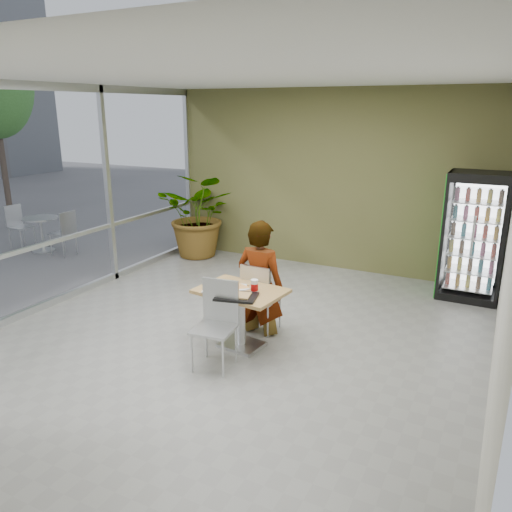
{
  "coord_description": "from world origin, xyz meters",
  "views": [
    {
      "loc": [
        2.91,
        -5.05,
        2.86
      ],
      "look_at": [
        0.09,
        0.49,
        1.0
      ],
      "focal_mm": 35.0,
      "sensor_mm": 36.0,
      "label": 1
    }
  ],
  "objects_px": {
    "chair_near": "(217,317)",
    "seated_woman": "(260,288)",
    "chair_far": "(258,293)",
    "soda_cup": "(254,286)",
    "dining_table": "(241,306)",
    "beverage_fridge": "(474,237)",
    "cafeteria_tray": "(236,297)",
    "potted_plant": "(200,215)"
  },
  "relations": [
    {
      "from": "dining_table",
      "to": "chair_near",
      "type": "bearing_deg",
      "value": -93.95
    },
    {
      "from": "chair_near",
      "to": "cafeteria_tray",
      "type": "distance_m",
      "value": 0.32
    },
    {
      "from": "dining_table",
      "to": "cafeteria_tray",
      "type": "relative_size",
      "value": 2.34
    },
    {
      "from": "seated_woman",
      "to": "soda_cup",
      "type": "relative_size",
      "value": 11.2
    },
    {
      "from": "chair_far",
      "to": "beverage_fridge",
      "type": "relative_size",
      "value": 0.48
    },
    {
      "from": "chair_far",
      "to": "soda_cup",
      "type": "height_order",
      "value": "chair_far"
    },
    {
      "from": "dining_table",
      "to": "chair_near",
      "type": "relative_size",
      "value": 1.1
    },
    {
      "from": "dining_table",
      "to": "soda_cup",
      "type": "distance_m",
      "value": 0.35
    },
    {
      "from": "chair_near",
      "to": "seated_woman",
      "type": "relative_size",
      "value": 0.55
    },
    {
      "from": "chair_far",
      "to": "potted_plant",
      "type": "relative_size",
      "value": 0.56
    },
    {
      "from": "beverage_fridge",
      "to": "soda_cup",
      "type": "bearing_deg",
      "value": -124.63
    },
    {
      "from": "chair_far",
      "to": "potted_plant",
      "type": "distance_m",
      "value": 3.74
    },
    {
      "from": "dining_table",
      "to": "cafeteria_tray",
      "type": "xyz_separation_m",
      "value": [
        0.08,
        -0.26,
        0.23
      ]
    },
    {
      "from": "dining_table",
      "to": "chair_near",
      "type": "xyz_separation_m",
      "value": [
        -0.03,
        -0.5,
        0.05
      ]
    },
    {
      "from": "chair_near",
      "to": "beverage_fridge",
      "type": "xyz_separation_m",
      "value": [
        2.38,
        3.57,
        0.39
      ]
    },
    {
      "from": "soda_cup",
      "to": "cafeteria_tray",
      "type": "distance_m",
      "value": 0.28
    },
    {
      "from": "cafeteria_tray",
      "to": "beverage_fridge",
      "type": "distance_m",
      "value": 4.03
    },
    {
      "from": "chair_near",
      "to": "beverage_fridge",
      "type": "height_order",
      "value": "beverage_fridge"
    },
    {
      "from": "chair_far",
      "to": "chair_near",
      "type": "xyz_separation_m",
      "value": [
        -0.04,
        -0.95,
        0.03
      ]
    },
    {
      "from": "chair_far",
      "to": "soda_cup",
      "type": "bearing_deg",
      "value": 113.08
    },
    {
      "from": "beverage_fridge",
      "to": "seated_woman",
      "type": "bearing_deg",
      "value": -131.96
    },
    {
      "from": "dining_table",
      "to": "potted_plant",
      "type": "relative_size",
      "value": 0.65
    },
    {
      "from": "dining_table",
      "to": "beverage_fridge",
      "type": "xyz_separation_m",
      "value": [
        2.35,
        3.07,
        0.44
      ]
    },
    {
      "from": "cafeteria_tray",
      "to": "seated_woman",
      "type": "bearing_deg",
      "value": 95.21
    },
    {
      "from": "dining_table",
      "to": "chair_near",
      "type": "height_order",
      "value": "chair_near"
    },
    {
      "from": "cafeteria_tray",
      "to": "potted_plant",
      "type": "xyz_separation_m",
      "value": [
        -2.69,
        3.38,
        0.07
      ]
    },
    {
      "from": "cafeteria_tray",
      "to": "potted_plant",
      "type": "height_order",
      "value": "potted_plant"
    },
    {
      "from": "dining_table",
      "to": "potted_plant",
      "type": "bearing_deg",
      "value": 129.91
    },
    {
      "from": "soda_cup",
      "to": "beverage_fridge",
      "type": "relative_size",
      "value": 0.08
    },
    {
      "from": "chair_near",
      "to": "beverage_fridge",
      "type": "distance_m",
      "value": 4.31
    },
    {
      "from": "beverage_fridge",
      "to": "potted_plant",
      "type": "xyz_separation_m",
      "value": [
        -4.95,
        0.04,
        -0.14
      ]
    },
    {
      "from": "soda_cup",
      "to": "seated_woman",
      "type": "bearing_deg",
      "value": 109.01
    },
    {
      "from": "dining_table",
      "to": "soda_cup",
      "type": "xyz_separation_m",
      "value": [
        0.19,
        -0.02,
        0.29
      ]
    },
    {
      "from": "potted_plant",
      "to": "chair_far",
      "type": "bearing_deg",
      "value": -45.5
    },
    {
      "from": "potted_plant",
      "to": "soda_cup",
      "type": "bearing_deg",
      "value": -48.21
    },
    {
      "from": "potted_plant",
      "to": "seated_woman",
      "type": "bearing_deg",
      "value": -44.93
    },
    {
      "from": "soda_cup",
      "to": "cafeteria_tray",
      "type": "relative_size",
      "value": 0.34
    },
    {
      "from": "chair_far",
      "to": "dining_table",
      "type": "bearing_deg",
      "value": 90.63
    },
    {
      "from": "soda_cup",
      "to": "cafeteria_tray",
      "type": "bearing_deg",
      "value": -113.98
    },
    {
      "from": "dining_table",
      "to": "seated_woman",
      "type": "height_order",
      "value": "seated_woman"
    },
    {
      "from": "chair_far",
      "to": "soda_cup",
      "type": "xyz_separation_m",
      "value": [
        0.18,
        -0.47,
        0.28
      ]
    },
    {
      "from": "chair_near",
      "to": "seated_woman",
      "type": "bearing_deg",
      "value": 80.09
    }
  ]
}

